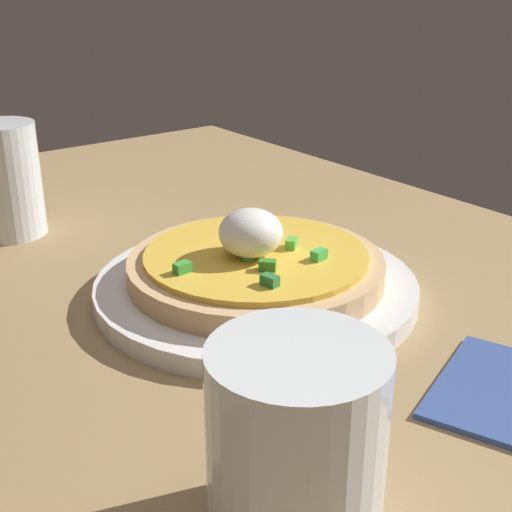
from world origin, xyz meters
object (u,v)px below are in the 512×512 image
at_px(cup_near, 5,182).
at_px(cup_far, 296,450).
at_px(pizza, 256,263).
at_px(plate, 256,287).

relative_size(cup_near, cup_far, 1.15).
relative_size(pizza, cup_far, 2.12).
distance_m(plate, cup_far, 0.26).
bearing_deg(cup_near, pizza, -157.88).
relative_size(plate, pizza, 1.26).
distance_m(pizza, cup_near, 0.29).
xyz_separation_m(pizza, cup_far, (-0.21, 0.14, 0.02)).
xyz_separation_m(cup_near, cup_far, (-0.48, 0.03, -0.01)).
bearing_deg(cup_far, cup_near, -3.74).
height_order(cup_near, cup_far, cup_near).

